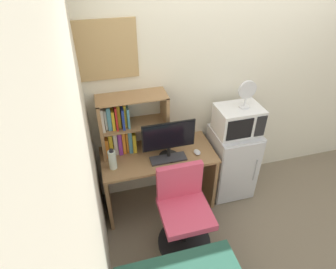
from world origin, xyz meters
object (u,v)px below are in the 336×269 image
at_px(desk_fan, 247,92).
at_px(desk_chair, 184,214).
at_px(hutch_bookshelf, 124,126).
at_px(monitor, 169,138).
at_px(water_bottle, 112,160).
at_px(wall_corkboard, 106,51).
at_px(computer_mouse, 197,152).
at_px(microwave, 238,120).
at_px(mini_fridge, 231,162).
at_px(keyboard, 168,159).

xyz_separation_m(desk_fan, desk_chair, (-0.80, -0.54, -0.95)).
xyz_separation_m(hutch_bookshelf, monitor, (0.41, -0.24, -0.07)).
bearing_deg(water_bottle, wall_corkboard, 76.88).
relative_size(computer_mouse, microwave, 0.21).
relative_size(hutch_bookshelf, microwave, 1.47).
height_order(hutch_bookshelf, water_bottle, hutch_bookshelf).
bearing_deg(desk_fan, water_bottle, -176.44).
xyz_separation_m(monitor, mini_fridge, (0.78, 0.07, -0.54)).
distance_m(keyboard, microwave, 0.85).
bearing_deg(monitor, wall_corkboard, 144.17).
height_order(desk_chair, wall_corkboard, wall_corkboard).
relative_size(monitor, desk_chair, 0.61).
relative_size(keyboard, mini_fridge, 0.43).
distance_m(keyboard, computer_mouse, 0.32).
relative_size(water_bottle, microwave, 0.48).
bearing_deg(keyboard, hutch_bookshelf, 144.57).
distance_m(water_bottle, desk_chair, 0.87).
height_order(monitor, water_bottle, monitor).
distance_m(hutch_bookshelf, desk_fan, 1.28).
distance_m(monitor, microwave, 0.79).
distance_m(keyboard, mini_fridge, 0.86).
bearing_deg(computer_mouse, water_bottle, 179.77).
bearing_deg(desk_fan, microwave, 171.99).
distance_m(monitor, computer_mouse, 0.38).
bearing_deg(mini_fridge, desk_fan, -3.98).
xyz_separation_m(monitor, desk_chair, (0.02, -0.47, -0.59)).
bearing_deg(hutch_bookshelf, computer_mouse, -20.20).
bearing_deg(desk_chair, microwave, 35.77).
bearing_deg(mini_fridge, computer_mouse, -169.00).
bearing_deg(monitor, desk_fan, 4.82).
bearing_deg(computer_mouse, wall_corkboard, 154.81).
height_order(computer_mouse, desk_fan, desk_fan).
distance_m(monitor, desk_chair, 0.75).
relative_size(mini_fridge, wall_corkboard, 1.52).
relative_size(computer_mouse, desk_chair, 0.11).
xyz_separation_m(mini_fridge, desk_fan, (0.04, -0.00, 0.90)).
bearing_deg(wall_corkboard, water_bottle, -103.12).
distance_m(computer_mouse, desk_fan, 0.79).
height_order(water_bottle, mini_fridge, water_bottle).
bearing_deg(monitor, microwave, 5.51).
xyz_separation_m(microwave, desk_chair, (-0.76, -0.55, -0.63)).
bearing_deg(microwave, wall_corkboard, 167.77).
height_order(microwave, desk_fan, desk_fan).
bearing_deg(computer_mouse, hutch_bookshelf, 159.80).
bearing_deg(wall_corkboard, mini_fridge, -12.36).
bearing_deg(keyboard, wall_corkboard, 140.45).
bearing_deg(hutch_bookshelf, desk_fan, -7.89).
xyz_separation_m(computer_mouse, desk_fan, (0.52, 0.09, 0.59)).
bearing_deg(water_bottle, desk_fan, 3.56).
bearing_deg(monitor, water_bottle, -178.28).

